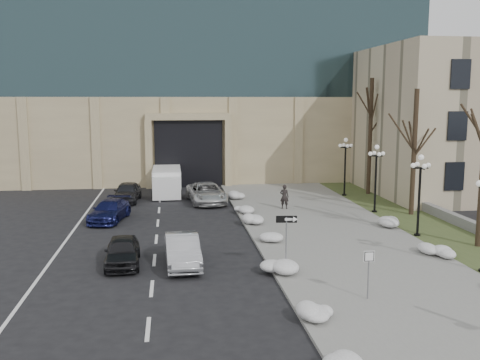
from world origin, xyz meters
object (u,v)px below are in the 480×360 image
(car_d, at_px, (206,193))
(lamppost_b, at_px, (420,184))
(car_a, at_px, (123,251))
(one_way_sign, at_px, (290,226))
(lamppost_d, at_px, (345,159))
(pedestrian, at_px, (284,197))
(car_b, at_px, (182,250))
(car_c, at_px, (110,211))
(box_truck, at_px, (167,182))
(lamppost_c, at_px, (376,169))
(keep_sign, at_px, (369,264))
(car_e, at_px, (127,192))

(car_d, relative_size, lamppost_b, 1.15)
(car_a, bearing_deg, one_way_sign, -18.14)
(lamppost_d, bearing_deg, pedestrian, -141.94)
(car_d, xyz_separation_m, pedestrian, (5.29, -3.47, 0.22))
(lamppost_b, xyz_separation_m, lamppost_d, (0.00, 13.00, 0.00))
(car_d, bearing_deg, pedestrian, -39.58)
(car_b, xyz_separation_m, car_c, (-4.45, 10.07, -0.07))
(box_truck, height_order, lamppost_c, lamppost_c)
(lamppost_c, bearing_deg, car_c, 179.78)
(car_d, height_order, box_truck, box_truck)
(car_b, height_order, pedestrian, pedestrian)
(box_truck, xyz_separation_m, lamppost_b, (14.26, -15.98, 2.06))
(car_d, height_order, lamppost_c, lamppost_c)
(box_truck, height_order, keep_sign, box_truck)
(one_way_sign, height_order, lamppost_b, lamppost_b)
(car_d, xyz_separation_m, one_way_sign, (2.61, -17.02, 1.43))
(car_a, height_order, car_d, car_d)
(one_way_sign, xyz_separation_m, lamppost_b, (8.64, 5.22, 0.89))
(car_d, relative_size, car_e, 1.23)
(one_way_sign, xyz_separation_m, lamppost_c, (8.64, 11.72, 0.89))
(car_a, distance_m, one_way_sign, 8.06)
(box_truck, xyz_separation_m, lamppost_d, (14.26, -2.98, 2.06))
(pedestrian, xyz_separation_m, one_way_sign, (-2.68, -13.55, 1.20))
(car_c, relative_size, one_way_sign, 1.74)
(box_truck, relative_size, keep_sign, 3.21)
(car_a, distance_m, car_c, 9.77)
(one_way_sign, bearing_deg, pedestrian, 84.82)
(car_a, xyz_separation_m, car_d, (5.01, 14.86, 0.08))
(car_a, bearing_deg, lamppost_c, 28.12)
(car_c, bearing_deg, box_truck, 80.46)
(car_a, relative_size, keep_sign, 1.95)
(pedestrian, height_order, one_way_sign, one_way_sign)
(lamppost_d, bearing_deg, keep_sign, -106.17)
(one_way_sign, height_order, lamppost_c, lamppost_c)
(box_truck, height_order, one_way_sign, one_way_sign)
(car_e, bearing_deg, car_a, -81.42)
(car_b, relative_size, car_d, 0.81)
(car_a, bearing_deg, car_c, 97.27)
(car_b, height_order, box_truck, box_truck)
(car_e, height_order, one_way_sign, one_way_sign)
(car_a, relative_size, pedestrian, 2.31)
(car_c, relative_size, lamppost_c, 0.97)
(car_d, distance_m, keep_sign, 21.42)
(one_way_sign, height_order, keep_sign, one_way_sign)
(car_e, bearing_deg, keep_sign, -58.76)
(car_d, bearing_deg, one_way_sign, -87.56)
(lamppost_b, bearing_deg, lamppost_d, 90.00)
(pedestrian, bearing_deg, car_c, 31.45)
(one_way_sign, distance_m, lamppost_c, 14.59)
(car_b, bearing_deg, lamppost_b, 12.12)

